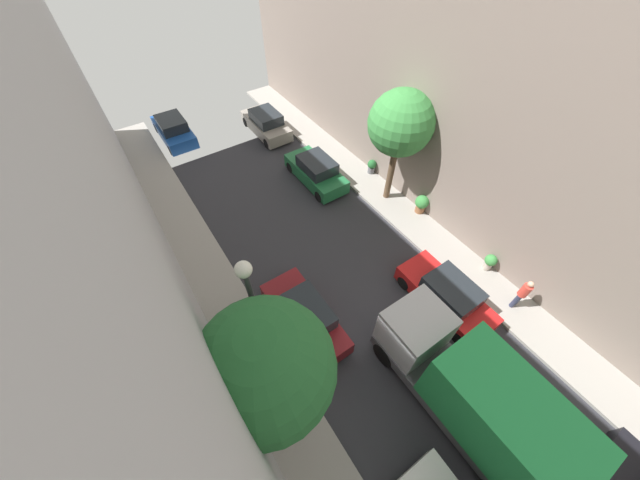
{
  "coord_description": "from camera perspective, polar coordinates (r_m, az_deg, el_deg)",
  "views": [
    {
      "loc": [
        -5.6,
        -2.73,
        12.72
      ],
      "look_at": [
        0.11,
        5.76,
        0.5
      ],
      "focal_mm": 18.59,
      "sensor_mm": 36.0,
      "label": 1
    }
  ],
  "objects": [
    {
      "name": "ground",
      "position": [
        14.16,
        13.29,
        -16.55
      ],
      "size": [
        32.0,
        32.0,
        0.0
      ],
      "primitive_type": "plane",
      "color": "#2D2D33"
    },
    {
      "name": "sidewalk_left",
      "position": [
        12.95,
        -5.17,
        -28.23
      ],
      "size": [
        2.0,
        44.0,
        0.15
      ],
      "primitive_type": "cube",
      "color": "gray",
      "rests_on": "ground"
    },
    {
      "name": "sidewalk_right",
      "position": [
        16.72,
        25.94,
        -6.35
      ],
      "size": [
        2.0,
        44.0,
        0.15
      ],
      "primitive_type": "cube",
      "color": "gray",
      "rests_on": "ground"
    },
    {
      "name": "parked_car_left_2",
      "position": [
        13.47,
        -2.62,
        -13.05
      ],
      "size": [
        1.78,
        4.2,
        1.57
      ],
      "color": "maroon",
      "rests_on": "ground"
    },
    {
      "name": "parked_car_left_3",
      "position": [
        24.83,
        -23.88,
        16.95
      ],
      "size": [
        1.78,
        4.2,
        1.57
      ],
      "color": "#194799",
      "rests_on": "ground"
    },
    {
      "name": "parked_car_right_2",
      "position": [
        14.88,
        20.96,
        -8.89
      ],
      "size": [
        1.78,
        4.2,
        1.57
      ],
      "color": "red",
      "rests_on": "ground"
    },
    {
      "name": "parked_car_right_3",
      "position": [
        19.37,
        -0.68,
        11.77
      ],
      "size": [
        1.78,
        4.2,
        1.57
      ],
      "color": "#1E6638",
      "rests_on": "ground"
    },
    {
      "name": "parked_car_right_4",
      "position": [
        23.82,
        -9.26,
        19.17
      ],
      "size": [
        1.78,
        4.2,
        1.57
      ],
      "color": "gray",
      "rests_on": "ground"
    },
    {
      "name": "delivery_truck",
      "position": [
        12.28,
        25.03,
        -22.93
      ],
      "size": [
        2.26,
        6.6,
        3.38
      ],
      "color": "#4C4C51",
      "rests_on": "ground"
    },
    {
      "name": "pedestrian",
      "position": [
        15.85,
        31.51,
        -7.82
      ],
      "size": [
        0.4,
        0.36,
        1.72
      ],
      "color": "#2D334C",
      "rests_on": "sidewalk_right"
    },
    {
      "name": "street_tree_0",
      "position": [
        8.28,
        -9.41,
        -21.02
      ],
      "size": [
        3.35,
        3.35,
        6.53
      ],
      "color": "brown",
      "rests_on": "sidewalk_left"
    },
    {
      "name": "street_tree_1",
      "position": [
        16.4,
        13.73,
        18.81
      ],
      "size": [
        3.06,
        3.06,
        5.97
      ],
      "color": "brown",
      "rests_on": "sidewalk_right"
    },
    {
      "name": "potted_plant_0",
      "position": [
        16.78,
        27.23,
        -3.3
      ],
      "size": [
        0.53,
        0.53,
        0.89
      ],
      "color": "#B2A899",
      "rests_on": "sidewalk_right"
    },
    {
      "name": "potted_plant_1",
      "position": [
        18.14,
        17.09,
        6.07
      ],
      "size": [
        0.71,
        0.71,
        1.04
      ],
      "color": "brown",
      "rests_on": "sidewalk_right"
    },
    {
      "name": "potted_plant_2",
      "position": [
        20.16,
        8.89,
        12.49
      ],
      "size": [
        0.52,
        0.52,
        0.85
      ],
      "color": "slate",
      "rests_on": "sidewalk_right"
    },
    {
      "name": "potted_plant_3",
      "position": [
        13.91,
        -16.47,
        -13.83
      ],
      "size": [
        0.71,
        0.71,
        0.92
      ],
      "color": "slate",
      "rests_on": "sidewalk_left"
    },
    {
      "name": "lamp_post",
      "position": [
        9.77,
        -10.97,
        -11.82
      ],
      "size": [
        0.44,
        0.44,
        6.34
      ],
      "color": "#333338",
      "rests_on": "sidewalk_left"
    }
  ]
}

